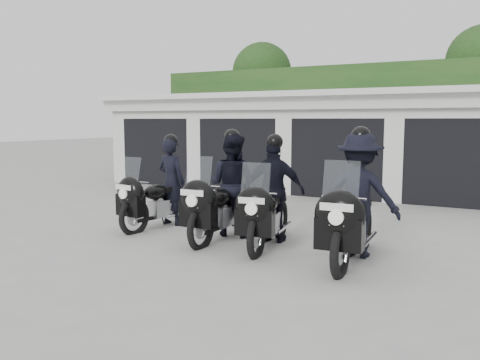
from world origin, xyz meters
The scene contains 7 objects.
ground centered at (0.00, 0.00, 0.00)m, with size 80.00×80.00×0.00m, color #9E9E99.
garage_block centered at (0.00, 8.06, 1.42)m, with size 16.40×6.80×2.96m.
background_vegetation centered at (0.37, 12.92, 2.77)m, with size 20.00×3.90×5.80m.
police_bike_a centered at (-1.90, 0.15, 0.77)m, with size 0.82×2.22×1.93m.
police_bike_b centered at (-0.28, 0.01, 0.87)m, with size 0.95×2.37×2.06m.
police_bike_c centered at (0.67, -0.08, 0.84)m, with size 1.16×2.26×1.98m.
police_bike_d centered at (2.23, -0.31, 0.91)m, with size 1.32×2.45×2.13m.
Camera 1 is at (4.38, -7.96, 2.17)m, focal length 38.00 mm.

